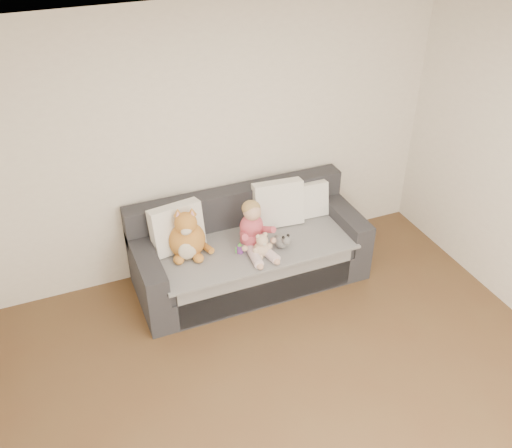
{
  "coord_description": "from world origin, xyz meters",
  "views": [
    {
      "loc": [
        -1.47,
        -2.07,
        3.61
      ],
      "look_at": [
        0.17,
        1.87,
        0.75
      ],
      "focal_mm": 40.0,
      "sensor_mm": 36.0,
      "label": 1
    }
  ],
  "objects": [
    {
      "name": "sippy_cup",
      "position": [
        0.01,
        1.87,
        0.53
      ],
      "size": [
        0.1,
        0.08,
        0.11
      ],
      "rotation": [
        0.0,
        0.0,
        0.25
      ],
      "color": "purple",
      "rests_on": "sofa"
    },
    {
      "name": "cushion_right_back",
      "position": [
        0.53,
        2.2,
        0.69
      ],
      "size": [
        0.51,
        0.27,
        0.46
      ],
      "rotation": [
        0.0,
        0.0,
        -0.1
      ],
      "color": "white",
      "rests_on": "sofa"
    },
    {
      "name": "room_shell",
      "position": [
        0.0,
        0.42,
        1.3
      ],
      "size": [
        5.0,
        5.0,
        5.0
      ],
      "color": "brown",
      "rests_on": "ground"
    },
    {
      "name": "toddler",
      "position": [
        0.15,
        1.89,
        0.68
      ],
      "size": [
        0.35,
        0.49,
        0.49
      ],
      "rotation": [
        0.0,
        0.0,
        0.05
      ],
      "color": "#C44559",
      "rests_on": "sofa"
    },
    {
      "name": "cushion_left",
      "position": [
        -0.49,
        2.17,
        0.69
      ],
      "size": [
        0.51,
        0.28,
        0.46
      ],
      "rotation": [
        0.0,
        0.0,
        0.15
      ],
      "color": "white",
      "rests_on": "sofa"
    },
    {
      "name": "plush_cat",
      "position": [
        -0.44,
        2.02,
        0.66
      ],
      "size": [
        0.39,
        0.35,
        0.51
      ],
      "rotation": [
        0.0,
        0.0,
        -0.26
      ],
      "color": "#B96B29",
      "rests_on": "sofa"
    },
    {
      "name": "cushion_right_front",
      "position": [
        0.87,
        2.21,
        0.65
      ],
      "size": [
        0.39,
        0.19,
        0.36
      ],
      "rotation": [
        0.0,
        0.0,
        -0.05
      ],
      "color": "white",
      "rests_on": "sofa"
    },
    {
      "name": "teddy_bear",
      "position": [
        0.17,
        1.75,
        0.57
      ],
      "size": [
        0.2,
        0.15,
        0.25
      ],
      "rotation": [
        0.0,
        0.0,
        0.1
      ],
      "color": "beige",
      "rests_on": "sofa"
    },
    {
      "name": "plush_cow",
      "position": [
        0.4,
        1.8,
        0.54
      ],
      "size": [
        0.14,
        0.21,
        0.17
      ],
      "rotation": [
        0.0,
        0.0,
        0.22
      ],
      "color": "white",
      "rests_on": "sofa"
    },
    {
      "name": "sofa",
      "position": [
        0.17,
        2.06,
        0.31
      ],
      "size": [
        2.2,
        0.94,
        0.85
      ],
      "color": "#2A2A2F",
      "rests_on": "ground"
    }
  ]
}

